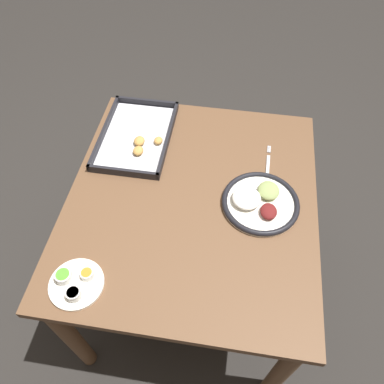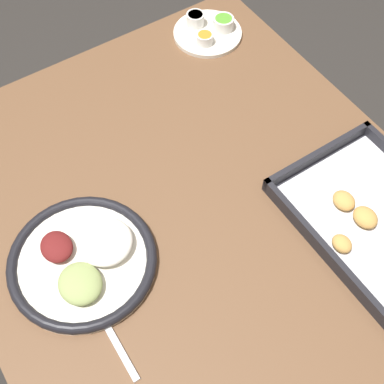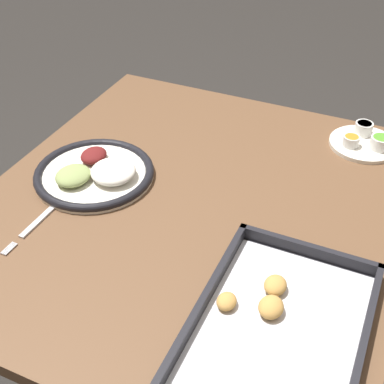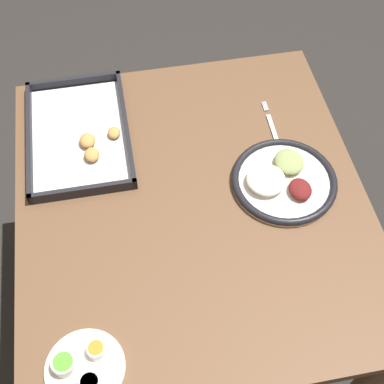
{
  "view_description": "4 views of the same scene",
  "coord_description": "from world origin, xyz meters",
  "px_view_note": "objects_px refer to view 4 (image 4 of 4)",
  "views": [
    {
      "loc": [
        -0.78,
        -0.12,
        1.78
      ],
      "look_at": [
        0.0,
        0.0,
        0.73
      ],
      "focal_mm": 35.0,
      "sensor_mm": 36.0,
      "label": 1
    },
    {
      "loc": [
        0.47,
        -0.31,
        1.59
      ],
      "look_at": [
        0.0,
        0.0,
        0.73
      ],
      "focal_mm": 50.0,
      "sensor_mm": 36.0,
      "label": 2
    },
    {
      "loc": [
        0.82,
        0.37,
        1.42
      ],
      "look_at": [
        0.0,
        0.0,
        0.73
      ],
      "focal_mm": 50.0,
      "sensor_mm": 36.0,
      "label": 3
    },
    {
      "loc": [
        -0.74,
        0.14,
        1.82
      ],
      "look_at": [
        0.0,
        0.0,
        0.73
      ],
      "focal_mm": 50.0,
      "sensor_mm": 36.0,
      "label": 4
    }
  ],
  "objects_px": {
    "dinner_plate": "(283,180)",
    "baking_tray": "(80,135)",
    "fork": "(273,130)",
    "saucer_plate": "(83,368)"
  },
  "relations": [
    {
      "from": "dinner_plate",
      "to": "saucer_plate",
      "type": "height_order",
      "value": "dinner_plate"
    },
    {
      "from": "fork",
      "to": "baking_tray",
      "type": "bearing_deg",
      "value": 83.6
    },
    {
      "from": "fork",
      "to": "saucer_plate",
      "type": "distance_m",
      "value": 0.8
    },
    {
      "from": "fork",
      "to": "baking_tray",
      "type": "height_order",
      "value": "baking_tray"
    },
    {
      "from": "dinner_plate",
      "to": "baking_tray",
      "type": "distance_m",
      "value": 0.56
    },
    {
      "from": "baking_tray",
      "to": "fork",
      "type": "bearing_deg",
      "value": -97.5
    },
    {
      "from": "dinner_plate",
      "to": "baking_tray",
      "type": "xyz_separation_m",
      "value": [
        0.25,
        0.5,
        -0.0
      ]
    },
    {
      "from": "fork",
      "to": "baking_tray",
      "type": "relative_size",
      "value": 0.47
    },
    {
      "from": "saucer_plate",
      "to": "baking_tray",
      "type": "distance_m",
      "value": 0.64
    },
    {
      "from": "dinner_plate",
      "to": "baking_tray",
      "type": "height_order",
      "value": "dinner_plate"
    }
  ]
}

